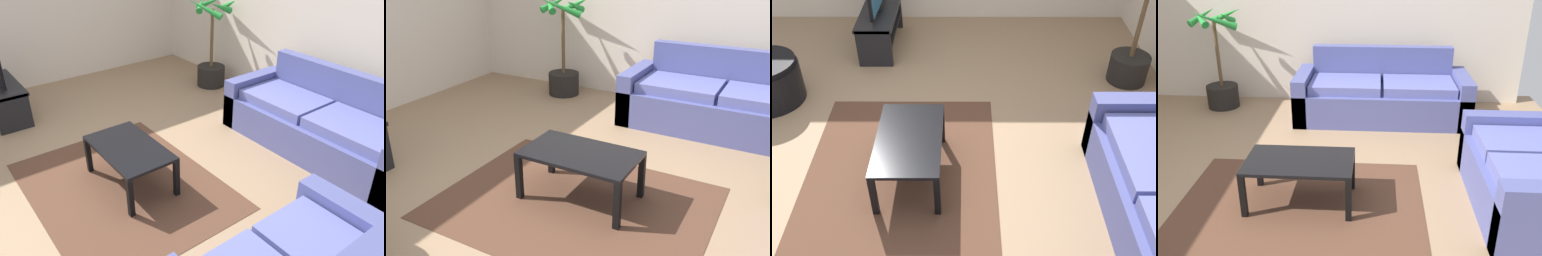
# 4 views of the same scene
# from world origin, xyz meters

# --- Properties ---
(ground_plane) EXTENTS (6.60, 6.60, 0.00)m
(ground_plane) POSITION_xyz_m (0.00, 0.00, 0.00)
(ground_plane) COLOR #937556
(wall_back) EXTENTS (6.00, 0.06, 2.70)m
(wall_back) POSITION_xyz_m (0.00, 3.00, 1.35)
(wall_back) COLOR beige
(wall_back) RESTS_ON ground
(couch_main) EXTENTS (2.24, 0.90, 0.90)m
(couch_main) POSITION_xyz_m (0.99, 2.28, 0.30)
(couch_main) COLOR #4C518C
(couch_main) RESTS_ON ground
(couch_loveseat) EXTENTS (0.90, 1.53, 0.90)m
(couch_loveseat) POSITION_xyz_m (2.28, 0.26, 0.30)
(couch_loveseat) COLOR #4C518C
(couch_loveseat) RESTS_ON ground
(coffee_table) EXTENTS (0.94, 0.55, 0.43)m
(coffee_table) POSITION_xyz_m (0.27, 0.21, 0.37)
(coffee_table) COLOR black
(coffee_table) RESTS_ON ground
(area_rug) EXTENTS (2.20, 1.70, 0.01)m
(area_rug) POSITION_xyz_m (0.27, 0.11, 0.00)
(area_rug) COLOR #513323
(area_rug) RESTS_ON ground
(potted_palm) EXTENTS (0.74, 0.80, 1.41)m
(potted_palm) POSITION_xyz_m (-1.27, 2.55, 0.46)
(potted_palm) COLOR black
(potted_palm) RESTS_ON ground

